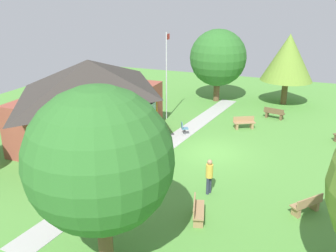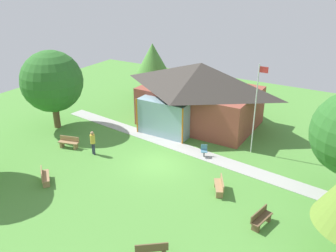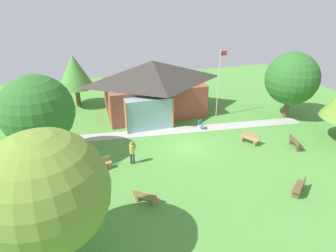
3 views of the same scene
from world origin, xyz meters
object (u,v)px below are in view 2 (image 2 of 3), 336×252
(bench_front_left, at_px, (45,177))
(visitor_strolling_lawn, at_px, (93,141))
(bench_mid_left, at_px, (69,143))
(bench_front_right, at_px, (152,250))
(flagpole, at_px, (256,106))
(patio_chair_lawn_spare, at_px, (204,151))
(tree_west_hedge, at_px, (52,81))
(pavilion, at_px, (199,93))
(bench_lawn_far_right, at_px, (261,219))
(tree_behind_pavilion_left, at_px, (153,60))
(bench_mid_right, at_px, (220,186))

(bench_front_left, height_order, visitor_strolling_lawn, visitor_strolling_lawn)
(bench_mid_left, distance_m, bench_front_right, 12.68)
(bench_front_left, bearing_deg, flagpole, 87.37)
(patio_chair_lawn_spare, bearing_deg, bench_front_left, 20.43)
(flagpole, height_order, tree_west_hedge, flagpole)
(pavilion, bearing_deg, bench_front_left, -106.51)
(bench_front_left, height_order, bench_front_right, same)
(bench_lawn_far_right, bearing_deg, flagpole, -145.58)
(pavilion, relative_size, tree_behind_pavilion_left, 1.87)
(bench_mid_left, bearing_deg, flagpole, -167.95)
(patio_chair_lawn_spare, height_order, visitor_strolling_lawn, visitor_strolling_lawn)
(pavilion, relative_size, bench_lawn_far_right, 6.42)
(flagpole, bearing_deg, tree_west_hedge, -165.80)
(flagpole, bearing_deg, bench_front_right, -92.26)
(bench_mid_left, height_order, bench_front_right, same)
(bench_front_right, relative_size, visitor_strolling_lawn, 0.83)
(bench_front_right, bearing_deg, patio_chair_lawn_spare, 64.09)
(bench_mid_left, bearing_deg, patio_chair_lawn_spare, -172.78)
(patio_chair_lawn_spare, xyz_separation_m, tree_behind_pavilion_left, (-10.05, 9.03, 3.27))
(visitor_strolling_lawn, bearing_deg, bench_lawn_far_right, -167.26)
(bench_lawn_far_right, bearing_deg, tree_behind_pavilion_left, -119.94)
(pavilion, xyz_separation_m, tree_behind_pavilion_left, (-7.06, 3.99, 1.01))
(bench_front_left, xyz_separation_m, bench_mid_right, (9.53, 4.48, 0.00))
(visitor_strolling_lawn, bearing_deg, bench_front_left, 109.02)
(flagpole, relative_size, visitor_strolling_lawn, 3.66)
(tree_west_hedge, bearing_deg, bench_front_left, -48.54)
(bench_mid_right, height_order, bench_mid_left, same)
(tree_behind_pavilion_left, bearing_deg, tree_west_hedge, -103.24)
(flagpole, bearing_deg, bench_mid_right, -89.29)
(bench_front_left, relative_size, bench_mid_right, 0.94)
(patio_chair_lawn_spare, xyz_separation_m, visitor_strolling_lawn, (-6.79, -3.64, 0.61))
(flagpole, xyz_separation_m, bench_mid_right, (0.07, -5.79, -3.09))
(tree_west_hedge, distance_m, tree_behind_pavilion_left, 10.86)
(patio_chair_lawn_spare, bearing_deg, visitor_strolling_lawn, -0.71)
(bench_front_right, height_order, tree_west_hedge, tree_west_hedge)
(patio_chair_lawn_spare, bearing_deg, bench_mid_right, 98.60)
(bench_lawn_far_right, relative_size, patio_chair_lawn_spare, 1.81)
(pavilion, height_order, bench_lawn_far_right, pavilion)
(pavilion, bearing_deg, flagpole, -26.12)
(flagpole, relative_size, bench_mid_left, 4.08)
(visitor_strolling_lawn, bearing_deg, tree_west_hedge, -0.33)
(flagpole, bearing_deg, bench_mid_left, -152.34)
(bench_lawn_far_right, relative_size, bench_mid_right, 1.02)
(flagpole, xyz_separation_m, patio_chair_lawn_spare, (-2.61, -2.30, -3.07))
(flagpole, distance_m, bench_front_left, 14.30)
(bench_front_left, distance_m, bench_front_right, 9.17)
(pavilion, relative_size, bench_front_right, 6.90)
(bench_mid_left, distance_m, tree_behind_pavilion_left, 13.27)
(pavilion, xyz_separation_m, patio_chair_lawn_spare, (2.99, -5.04, -2.26))
(pavilion, bearing_deg, bench_mid_left, -124.25)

